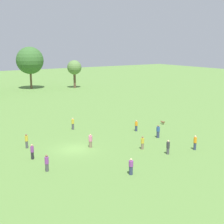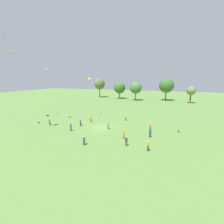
{
  "view_description": "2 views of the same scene",
  "coord_description": "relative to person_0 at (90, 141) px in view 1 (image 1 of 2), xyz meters",
  "views": [
    {
      "loc": [
        -15.71,
        -32.52,
        12.42
      ],
      "look_at": [
        2.46,
        -4.59,
        5.15
      ],
      "focal_mm": 50.0,
      "sensor_mm": 36.0,
      "label": 1
    },
    {
      "loc": [
        14.53,
        -30.88,
        11.35
      ],
      "look_at": [
        3.73,
        -2.44,
        4.61
      ],
      "focal_mm": 24.0,
      "sensor_mm": 36.0,
      "label": 2
    }
  ],
  "objects": [
    {
      "name": "person_2",
      "position": [
        4.92,
        -4.02,
        -0.03
      ],
      "size": [
        0.43,
        0.43,
        1.62
      ],
      "rotation": [
        0.0,
        0.0,
        3.23
      ],
      "color": "#847056",
      "rests_on": "ground_plane"
    },
    {
      "name": "ground_plane",
      "position": [
        -1.99,
        0.46,
        -0.83
      ],
      "size": [
        240.0,
        240.0,
        0.0
      ],
      "primitive_type": "plane",
      "color": "#5B843D"
    },
    {
      "name": "person_0",
      "position": [
        0.0,
        0.0,
        0.0
      ],
      "size": [
        0.61,
        0.61,
        1.7
      ],
      "rotation": [
        0.0,
        0.0,
        1.11
      ],
      "color": "#847056",
      "rests_on": "ground_plane"
    },
    {
      "name": "dog_0",
      "position": [
        15.1,
        3.65,
        -0.47
      ],
      "size": [
        0.37,
        0.76,
        0.55
      ],
      "rotation": [
        0.0,
        0.0,
        0.14
      ],
      "color": "brown",
      "rests_on": "ground_plane"
    },
    {
      "name": "person_9",
      "position": [
        -6.66,
        3.99,
        0.07
      ],
      "size": [
        0.5,
        0.5,
        1.79
      ],
      "rotation": [
        0.0,
        0.0,
        4.16
      ],
      "color": "#4C4C51",
      "rests_on": "ground_plane"
    },
    {
      "name": "person_11",
      "position": [
        -7.25,
        -4.1,
        0.04
      ],
      "size": [
        0.49,
        0.49,
        1.74
      ],
      "rotation": [
        0.0,
        0.0,
        3.41
      ],
      "color": "#4C4C51",
      "rests_on": "ground_plane"
    },
    {
      "name": "person_8",
      "position": [
        -0.71,
        -9.31,
        -0.02
      ],
      "size": [
        0.58,
        0.58,
        1.66
      ],
      "rotation": [
        0.0,
        0.0,
        5.86
      ],
      "color": "#333D5B",
      "rests_on": "ground_plane"
    },
    {
      "name": "person_7",
      "position": [
        6.29,
        -6.99,
        0.01
      ],
      "size": [
        0.54,
        0.54,
        1.69
      ],
      "rotation": [
        0.0,
        0.0,
        0.67
      ],
      "color": "#4C4C51",
      "rests_on": "ground_plane"
    },
    {
      "name": "tree_4",
      "position": [
        22.25,
        49.13,
        4.96
      ],
      "size": [
        4.1,
        4.1,
        7.94
      ],
      "color": "brown",
      "rests_on": "ground_plane"
    },
    {
      "name": "person_6",
      "position": [
        10.06,
        -7.63,
        0.06
      ],
      "size": [
        0.48,
        0.48,
        1.77
      ],
      "rotation": [
        0.0,
        0.0,
        1.21
      ],
      "color": "#333D5B",
      "rests_on": "ground_plane"
    },
    {
      "name": "person_4",
      "position": [
        -7.33,
        -0.03,
        0.02
      ],
      "size": [
        0.41,
        0.41,
        1.71
      ],
      "rotation": [
        0.0,
        0.0,
        3.05
      ],
      "color": "#232328",
      "rests_on": "ground_plane"
    },
    {
      "name": "tree_3",
      "position": [
        11.05,
        54.18,
        7.12
      ],
      "size": [
        7.57,
        7.57,
        11.75
      ],
      "color": "brown",
      "rests_on": "ground_plane"
    },
    {
      "name": "person_5",
      "position": [
        1.81,
        8.57,
        0.05
      ],
      "size": [
        0.49,
        0.49,
        1.78
      ],
      "rotation": [
        0.0,
        0.0,
        4.96
      ],
      "color": "#4C4C51",
      "rests_on": "ground_plane"
    },
    {
      "name": "person_3",
      "position": [
        9.65,
        -1.45,
        0.03
      ],
      "size": [
        0.58,
        0.58,
        1.76
      ],
      "rotation": [
        0.0,
        0.0,
        5.0
      ],
      "color": "#333D5B",
      "rests_on": "ground_plane"
    },
    {
      "name": "person_1",
      "position": [
        9.18,
        2.78,
        -0.03
      ],
      "size": [
        0.57,
        0.57,
        1.62
      ],
      "rotation": [
        0.0,
        0.0,
        0.62
      ],
      "color": "#333D5B",
      "rests_on": "ground_plane"
    }
  ]
}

